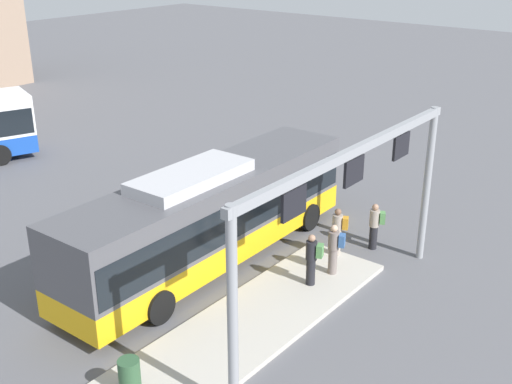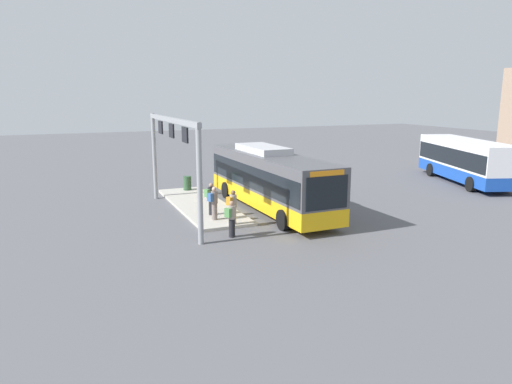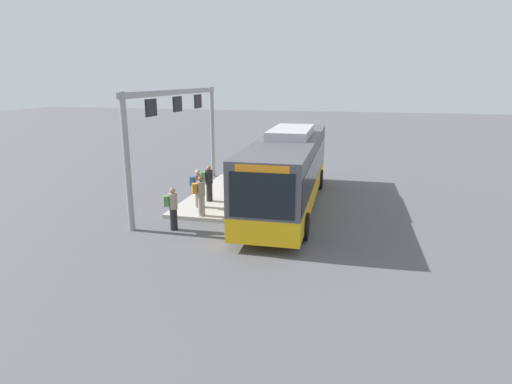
% 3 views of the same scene
% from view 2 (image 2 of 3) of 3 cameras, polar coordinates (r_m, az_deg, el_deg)
% --- Properties ---
extents(ground_plane, '(120.00, 120.00, 0.00)m').
position_cam_2_polar(ground_plane, '(26.08, 1.63, -2.09)').
color(ground_plane, '#56565B').
extents(platform_curb, '(10.00, 2.80, 0.16)m').
position_cam_2_polar(platform_curb, '(26.77, -6.78, -1.63)').
color(platform_curb, '#B2ADA3').
rests_on(platform_curb, ground).
extents(bus_main, '(11.75, 2.84, 3.46)m').
position_cam_2_polar(bus_main, '(25.72, 1.65, 1.84)').
color(bus_main, '#EAAD14').
rests_on(bus_main, ground).
extents(bus_background_left, '(10.31, 5.65, 3.10)m').
position_cam_2_polar(bus_background_left, '(36.89, 24.28, 3.79)').
color(bus_background_left, '#1947AD').
rests_on(bus_background_left, ground).
extents(person_boarding, '(0.51, 0.60, 1.67)m').
position_cam_2_polar(person_boarding, '(22.23, -2.86, -1.77)').
color(person_boarding, gray).
rests_on(person_boarding, platform_curb).
extents(person_waiting_near, '(0.53, 0.61, 1.67)m').
position_cam_2_polar(person_waiting_near, '(20.76, -3.04, -3.21)').
color(person_waiting_near, black).
rests_on(person_waiting_near, ground).
extents(person_waiting_mid, '(0.48, 0.60, 1.67)m').
position_cam_2_polar(person_waiting_mid, '(23.12, -5.19, -1.27)').
color(person_waiting_mid, slate).
rests_on(person_waiting_mid, platform_curb).
extents(person_waiting_far, '(0.47, 0.60, 1.67)m').
position_cam_2_polar(person_waiting_far, '(24.10, -5.56, -0.74)').
color(person_waiting_far, black).
rests_on(person_waiting_far, platform_curb).
extents(platform_sign_gantry, '(10.11, 0.24, 5.20)m').
position_cam_2_polar(platform_sign_gantry, '(24.04, -10.25, 5.73)').
color(platform_sign_gantry, gray).
rests_on(platform_sign_gantry, ground).
extents(trash_bin, '(0.52, 0.52, 0.90)m').
position_cam_2_polar(trash_bin, '(30.73, -8.42, 1.08)').
color(trash_bin, '#2D5133').
rests_on(trash_bin, platform_curb).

